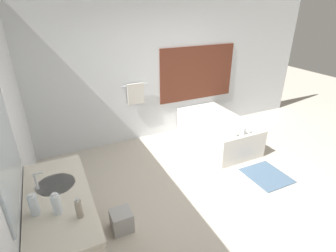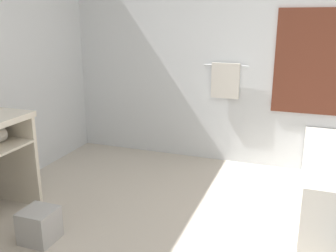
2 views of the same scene
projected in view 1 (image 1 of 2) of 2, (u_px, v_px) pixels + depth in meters
The scene contains 11 objects.
ground_plane at pixel (209, 199), 3.74m from camera, with size 16.00×16.00×0.00m, color beige.
wall_back_with_blinds at pixel (150, 72), 4.99m from camera, with size 7.40×0.13×2.70m.
wall_left_with_mirror at pixel (5, 153), 2.29m from camera, with size 0.08×7.40×2.70m.
vanity_counter at pixel (62, 214), 2.58m from camera, with size 0.59×1.41×0.90m.
sink_faucet at pixel (36, 181), 2.53m from camera, with size 0.09×0.04×0.18m.
bathtub at pixel (217, 130), 5.14m from camera, with size 0.93×1.66×0.64m.
water_bottle_1 at pixel (34, 205), 2.22m from camera, with size 0.07×0.07×0.21m.
water_bottle_2 at pixel (56, 204), 2.23m from camera, with size 0.07×0.07×0.21m.
soap_dispenser at pixel (79, 209), 2.20m from camera, with size 0.06×0.06×0.19m.
waste_bin at pixel (122, 221), 3.21m from camera, with size 0.25×0.25×0.26m.
bath_mat at pixel (267, 176), 4.24m from camera, with size 0.59×0.67×0.02m.
Camera 1 is at (-1.79, -2.39, 2.55)m, focal length 28.00 mm.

